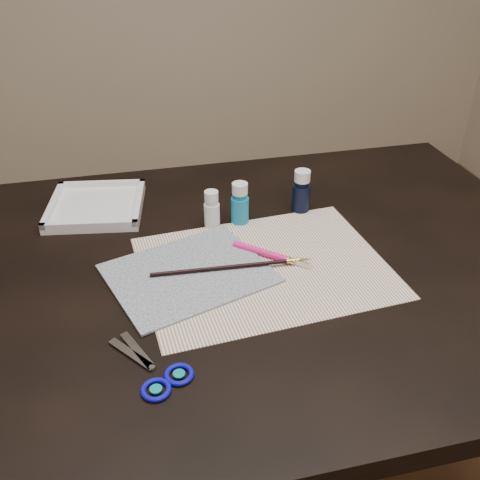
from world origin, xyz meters
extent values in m
cube|color=black|center=(0.00, 0.00, 0.38)|extent=(1.30, 0.90, 0.75)
cube|color=white|center=(0.04, -0.03, 0.75)|extent=(0.47, 0.37, 0.00)
cube|color=#13243B|center=(-0.10, -0.02, 0.75)|extent=(0.33, 0.29, 0.00)
cylinder|color=white|center=(-0.03, 0.14, 0.79)|extent=(0.04, 0.04, 0.08)
cylinder|color=#157FAC|center=(0.03, 0.15, 0.80)|extent=(0.04, 0.04, 0.09)
cylinder|color=black|center=(0.17, 0.16, 0.80)|extent=(0.04, 0.04, 0.09)
cube|color=white|center=(-0.26, 0.27, 0.76)|extent=(0.23, 0.23, 0.02)
camera|label=1|loc=(-0.19, -0.80, 1.33)|focal=40.00mm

